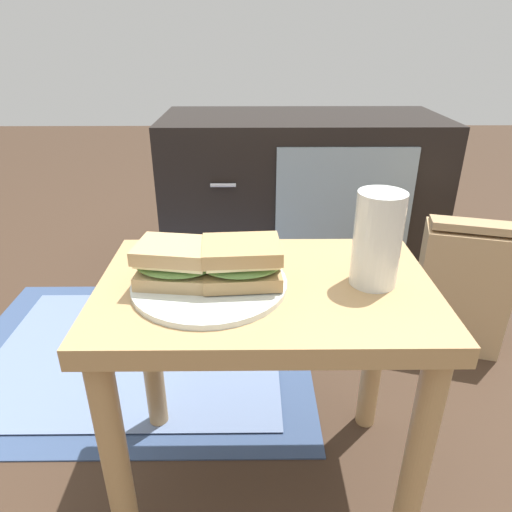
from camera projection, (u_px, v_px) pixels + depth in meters
ground_plane at (264, 474)px, 0.97m from camera, size 8.00×8.00×0.00m
side_table at (265, 328)px, 0.81m from camera, size 0.56×0.36×0.46m
tv_cabinet at (299, 197)px, 1.70m from camera, size 0.96×0.46×0.58m
area_rug at (138, 351)px, 1.34m from camera, size 0.98×0.76×0.01m
plate at (210, 284)px, 0.76m from camera, size 0.25×0.25×0.01m
sandwich_front at (176, 263)px, 0.74m from camera, size 0.14×0.11×0.07m
sandwich_back at (242, 262)px, 0.74m from camera, size 0.14×0.11×0.07m
beer_glass at (377, 240)px, 0.74m from camera, size 0.08×0.08×0.16m
paper_bag at (462, 286)px, 1.30m from camera, size 0.26×0.19×0.39m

